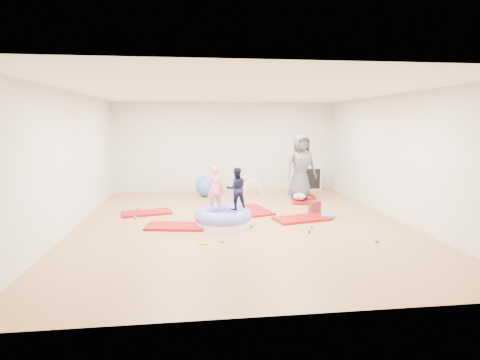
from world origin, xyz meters
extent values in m
cube|color=#A27048|center=(0.00, 0.00, 0.00)|extent=(7.00, 8.00, 0.01)
cube|color=white|center=(0.00, 0.00, 2.80)|extent=(7.00, 8.00, 0.01)
cube|color=silver|center=(0.00, 4.00, 1.40)|extent=(7.00, 0.01, 2.80)
cube|color=silver|center=(0.00, -4.00, 1.40)|extent=(7.00, 0.01, 2.80)
cube|color=silver|center=(-3.50, 0.00, 1.40)|extent=(0.01, 8.00, 2.80)
cube|color=silver|center=(3.50, 0.00, 1.40)|extent=(0.01, 8.00, 2.80)
cube|color=#9B0B03|center=(-1.42, -0.21, 0.03)|extent=(1.29, 0.79, 0.05)
cube|color=#9B0B03|center=(-2.17, 1.08, 0.02)|extent=(1.25, 0.83, 0.05)
cube|color=#9B0B03|center=(0.45, 1.04, 0.02)|extent=(0.88, 1.30, 0.05)
cube|color=#9B0B03|center=(1.38, 0.09, 0.03)|extent=(1.33, 0.88, 0.05)
cube|color=#9B0B03|center=(2.04, 2.15, 0.03)|extent=(0.94, 1.42, 0.05)
cylinder|color=white|center=(-0.41, -0.10, 0.07)|extent=(1.19, 1.19, 0.13)
torus|color=#6567DD|center=(-0.41, -0.10, 0.19)|extent=(1.23, 1.23, 0.33)
ellipsoid|color=#6567DD|center=(-0.41, -0.10, 0.12)|extent=(0.65, 0.65, 0.29)
imported|color=pink|center=(-0.58, -0.01, 0.83)|extent=(0.39, 0.30, 0.95)
imported|color=black|center=(-0.12, -0.03, 0.81)|extent=(0.48, 0.39, 0.92)
imported|color=#494750|center=(1.93, 2.18, 0.96)|extent=(0.97, 0.72, 1.80)
ellipsoid|color=#ACBCE2|center=(1.85, 1.93, 0.16)|extent=(0.36, 0.23, 0.20)
sphere|color=#E4A77D|center=(1.85, 1.77, 0.18)|extent=(0.17, 0.17, 0.17)
sphere|color=red|center=(-0.13, 1.24, 0.03)|extent=(0.07, 0.07, 0.07)
sphere|color=red|center=(1.24, -0.93, 0.03)|extent=(0.07, 0.07, 0.07)
sphere|color=green|center=(1.38, -0.60, 0.03)|extent=(0.07, 0.07, 0.07)
sphere|color=gold|center=(-0.52, -1.30, 0.03)|extent=(0.07, 0.07, 0.07)
sphere|color=green|center=(0.15, -0.42, 0.03)|extent=(0.07, 0.07, 0.07)
sphere|color=red|center=(-2.44, 1.47, 0.03)|extent=(0.07, 0.07, 0.07)
sphere|color=blue|center=(-2.36, 0.62, 0.03)|extent=(0.07, 0.07, 0.07)
sphere|color=blue|center=(2.27, -1.67, 0.03)|extent=(0.07, 0.07, 0.07)
sphere|color=green|center=(2.13, 1.25, 0.03)|extent=(0.07, 0.07, 0.07)
sphere|color=blue|center=(-0.69, 3.06, 0.30)|extent=(0.60, 0.60, 0.60)
sphere|color=#F46A00|center=(-0.34, 3.60, 0.20)|extent=(0.39, 0.39, 0.39)
cylinder|color=white|center=(0.49, 2.97, 0.25)|extent=(0.18, 0.18, 0.47)
cylinder|color=white|center=(0.49, 3.37, 0.25)|extent=(0.18, 0.18, 0.47)
cylinder|color=white|center=(0.93, 2.97, 0.25)|extent=(0.18, 0.18, 0.47)
cylinder|color=white|center=(0.93, 3.37, 0.25)|extent=(0.18, 0.18, 0.47)
cylinder|color=white|center=(0.71, 3.17, 0.46)|extent=(0.46, 0.03, 0.03)
sphere|color=red|center=(0.48, 3.17, 0.46)|extent=(0.05, 0.05, 0.05)
sphere|color=blue|center=(0.94, 3.17, 0.46)|extent=(0.05, 0.05, 0.05)
cube|color=white|center=(2.66, 3.80, 0.38)|extent=(0.76, 0.37, 0.76)
cube|color=black|center=(2.66, 3.62, 0.38)|extent=(0.66, 0.02, 0.66)
cube|color=white|center=(2.66, 3.74, 0.38)|extent=(0.02, 0.26, 0.67)
cube|color=white|center=(2.66, 3.74, 0.38)|extent=(0.67, 0.26, 0.02)
cylinder|color=teal|center=(2.04, 0.22, 0.04)|extent=(0.32, 0.32, 0.07)
cube|color=maroon|center=(1.86, 0.67, 0.15)|extent=(0.30, 0.24, 0.30)
cylinder|color=gold|center=(-0.88, -1.35, 0.01)|extent=(0.18, 0.18, 0.03)
camera|label=1|loc=(-0.98, -7.87, 2.16)|focal=28.00mm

